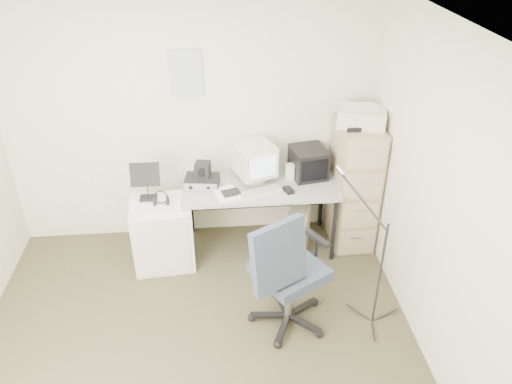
{
  "coord_description": "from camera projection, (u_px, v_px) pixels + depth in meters",
  "views": [
    {
      "loc": [
        0.22,
        -2.71,
        3.19
      ],
      "look_at": [
        0.55,
        0.95,
        0.95
      ],
      "focal_mm": 35.0,
      "sensor_mm": 36.0,
      "label": 1
    }
  ],
  "objects": [
    {
      "name": "wall_calendar",
      "position": [
        186.0,
        73.0,
        4.56
      ],
      "size": [
        0.3,
        0.02,
        0.44
      ],
      "primitive_type": "cube",
      "color": "white",
      "rests_on": "wall_back"
    },
    {
      "name": "crt_tv",
      "position": [
        308.0,
        162.0,
        4.93
      ],
      "size": [
        0.38,
        0.39,
        0.3
      ],
      "primitive_type": "cube",
      "rotation": [
        0.0,
        0.0,
        0.17
      ],
      "color": "black",
      "rests_on": "desk"
    },
    {
      "name": "mic_stand",
      "position": [
        382.0,
        260.0,
        3.96
      ],
      "size": [
        0.03,
        0.03,
        1.33
      ],
      "primitive_type": "cylinder",
      "rotation": [
        0.0,
        0.0,
        2.17
      ],
      "color": "black",
      "rests_on": "floor"
    },
    {
      "name": "desk",
      "position": [
        259.0,
        215.0,
        5.04
      ],
      "size": [
        1.5,
        0.7,
        0.73
      ],
      "primitive_type": "cube",
      "color": "#A3A299",
      "rests_on": "floor"
    },
    {
      "name": "wall_right",
      "position": [
        449.0,
        218.0,
        3.44
      ],
      "size": [
        0.02,
        3.6,
        2.5
      ],
      "primitive_type": "cube",
      "color": "beige",
      "rests_on": "ground"
    },
    {
      "name": "headphones",
      "position": [
        161.0,
        200.0,
        4.59
      ],
      "size": [
        0.2,
        0.2,
        0.03
      ],
      "primitive_type": "torus",
      "rotation": [
        0.0,
        0.0,
        0.36
      ],
      "color": "black",
      "rests_on": "side_cart"
    },
    {
      "name": "keyboard",
      "position": [
        260.0,
        193.0,
        4.69
      ],
      "size": [
        0.45,
        0.29,
        0.02
      ],
      "primitive_type": "cube",
      "rotation": [
        0.0,
        0.0,
        0.37
      ],
      "color": "beige",
      "rests_on": "desk"
    },
    {
      "name": "radio_receiver",
      "position": [
        202.0,
        181.0,
        4.81
      ],
      "size": [
        0.35,
        0.27,
        0.09
      ],
      "primitive_type": "cube",
      "rotation": [
        0.0,
        0.0,
        -0.13
      ],
      "color": "black",
      "rests_on": "desk"
    },
    {
      "name": "side_cart",
      "position": [
        163.0,
        234.0,
        4.81
      ],
      "size": [
        0.59,
        0.49,
        0.69
      ],
      "primitive_type": "cube",
      "rotation": [
        0.0,
        0.0,
        0.08
      ],
      "color": "white",
      "rests_on": "floor"
    },
    {
      "name": "filing_cabinet",
      "position": [
        353.0,
        185.0,
        4.99
      ],
      "size": [
        0.4,
        0.6,
        1.3
      ],
      "primitive_type": "cube",
      "color": "#A08566",
      "rests_on": "floor"
    },
    {
      "name": "crt_monitor",
      "position": [
        254.0,
        162.0,
        4.84
      ],
      "size": [
        0.45,
        0.46,
        0.38
      ],
      "primitive_type": "cube",
      "rotation": [
        0.0,
        0.0,
        0.35
      ],
      "color": "beige",
      "rests_on": "desk"
    },
    {
      "name": "floor",
      "position": [
        198.0,
        360.0,
        3.95
      ],
      "size": [
        3.6,
        3.6,
        0.01
      ],
      "primitive_type": "cube",
      "color": "#3E3A26",
      "rests_on": "ground"
    },
    {
      "name": "desk_speaker",
      "position": [
        290.0,
        172.0,
        4.9
      ],
      "size": [
        0.09,
        0.09,
        0.16
      ],
      "primitive_type": "cube",
      "rotation": [
        0.0,
        0.0,
        -0.05
      ],
      "color": "beige",
      "rests_on": "desk"
    },
    {
      "name": "mouse",
      "position": [
        289.0,
        190.0,
        4.72
      ],
      "size": [
        0.1,
        0.13,
        0.04
      ],
      "primitive_type": "cube",
      "rotation": [
        0.0,
        0.0,
        0.31
      ],
      "color": "black",
      "rests_on": "desk"
    },
    {
      "name": "wall_back",
      "position": [
        192.0,
        123.0,
        4.83
      ],
      "size": [
        3.6,
        0.02,
        2.5
      ],
      "primitive_type": "cube",
      "color": "beige",
      "rests_on": "ground"
    },
    {
      "name": "printer",
      "position": [
        362.0,
        117.0,
        4.61
      ],
      "size": [
        0.5,
        0.41,
        0.17
      ],
      "primitive_type": "cube",
      "rotation": [
        0.0,
        0.0,
        -0.29
      ],
      "color": "beige",
      "rests_on": "filing_cabinet"
    },
    {
      "name": "pc_tower",
      "position": [
        297.0,
        233.0,
        5.05
      ],
      "size": [
        0.33,
        0.49,
        0.42
      ],
      "primitive_type": "cube",
      "rotation": [
        0.0,
        0.0,
        -0.33
      ],
      "color": "beige",
      "rests_on": "floor"
    },
    {
      "name": "music_stand",
      "position": [
        146.0,
        181.0,
        4.6
      ],
      "size": [
        0.3,
        0.21,
        0.39
      ],
      "primitive_type": "cube",
      "rotation": [
        0.0,
        0.0,
        0.28
      ],
      "color": "black",
      "rests_on": "side_cart"
    },
    {
      "name": "radio_speaker",
      "position": [
        203.0,
        169.0,
        4.78
      ],
      "size": [
        0.16,
        0.16,
        0.14
      ],
      "primitive_type": "cube",
      "rotation": [
        0.0,
        0.0,
        -0.21
      ],
      "color": "black",
      "rests_on": "radio_receiver"
    },
    {
      "name": "office_chair",
      "position": [
        290.0,
        269.0,
        4.01
      ],
      "size": [
        0.91,
        0.91,
        1.15
      ],
      "primitive_type": "cube",
      "rotation": [
        0.0,
        0.0,
        0.53
      ],
      "color": "#303648",
      "rests_on": "floor"
    },
    {
      "name": "papers",
      "position": [
        227.0,
        194.0,
        4.68
      ],
      "size": [
        0.28,
        0.33,
        0.02
      ],
      "primitive_type": "cube",
      "rotation": [
        0.0,
        0.0,
        0.3
      ],
      "color": "white",
      "rests_on": "desk"
    },
    {
      "name": "ceiling",
      "position": [
        169.0,
        41.0,
        2.65
      ],
      "size": [
        3.6,
        3.6,
        0.01
      ],
      "primitive_type": "cube",
      "color": "white",
      "rests_on": "ground"
    }
  ]
}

